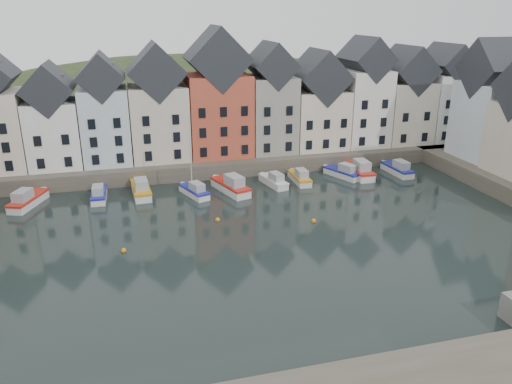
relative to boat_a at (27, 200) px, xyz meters
name	(u,v)px	position (x,y,z in m)	size (l,w,h in m)	color
ground	(274,249)	(24.67, -18.06, -0.72)	(260.00, 260.00, 0.00)	black
far_quay	(216,156)	(24.67, 11.94, 0.28)	(90.00, 16.00, 2.00)	#4B4639
hillside	(196,210)	(24.69, 37.94, -18.68)	(153.60, 70.40, 64.00)	#1F3018
far_terrace	(240,105)	(27.88, 9.94, 8.16)	(72.37, 8.16, 17.78)	beige
mooring_buoys	(222,230)	(20.67, -12.72, -0.57)	(20.50, 5.50, 0.50)	orange
boat_a	(27,200)	(0.00, 0.00, 0.00)	(4.10, 6.56, 2.41)	silver
boat_b	(99,194)	(8.03, 0.20, -0.09)	(1.86, 5.56, 2.12)	silver
boat_c	(141,189)	(13.04, 0.34, 0.03)	(2.39, 6.68, 2.53)	silver
boat_d	(195,191)	(19.43, -1.60, -0.05)	(3.39, 5.62, 10.27)	silver
boat_e	(231,186)	(24.05, -1.49, 0.07)	(4.13, 7.25, 2.66)	silver
boat_f	(274,181)	(29.98, -0.42, -0.10)	(2.78, 5.65, 2.08)	silver
boat_g	(300,178)	(33.73, 0.01, -0.08)	(1.85, 5.61, 2.14)	silver
boat_h	(343,173)	(40.21, 0.49, -0.06)	(3.88, 5.97, 2.20)	silver
boat_i	(359,170)	(42.52, 0.44, 0.08)	(2.50, 7.08, 2.68)	silver
boat_j	(398,169)	(48.20, -0.13, -0.04)	(2.22, 6.06, 2.29)	silver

